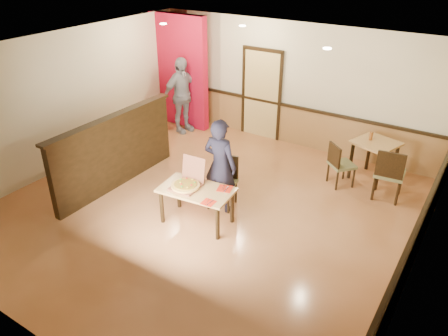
# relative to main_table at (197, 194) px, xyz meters

# --- Properties ---
(floor) EXTENTS (7.00, 7.00, 0.00)m
(floor) POSITION_rel_main_table_xyz_m (-0.09, 0.42, -0.55)
(floor) COLOR #C17F4B
(floor) RESTS_ON ground
(ceiling) EXTENTS (7.00, 7.00, 0.00)m
(ceiling) POSITION_rel_main_table_xyz_m (-0.09, 0.42, 2.25)
(ceiling) COLOR black
(ceiling) RESTS_ON wall_back
(wall_back) EXTENTS (7.00, 0.00, 7.00)m
(wall_back) POSITION_rel_main_table_xyz_m (-0.09, 3.92, 0.85)
(wall_back) COLOR beige
(wall_back) RESTS_ON floor
(wall_left) EXTENTS (0.00, 7.00, 7.00)m
(wall_left) POSITION_rel_main_table_xyz_m (-3.59, 0.42, 0.85)
(wall_left) COLOR beige
(wall_left) RESTS_ON floor
(wall_right) EXTENTS (0.00, 7.00, 7.00)m
(wall_right) POSITION_rel_main_table_xyz_m (3.41, 0.42, 0.85)
(wall_right) COLOR beige
(wall_right) RESTS_ON floor
(wainscot_back) EXTENTS (7.00, 0.04, 0.90)m
(wainscot_back) POSITION_rel_main_table_xyz_m (-0.09, 3.89, -0.10)
(wainscot_back) COLOR olive
(wainscot_back) RESTS_ON floor
(chair_rail_back) EXTENTS (7.00, 0.06, 0.06)m
(chair_rail_back) POSITION_rel_main_table_xyz_m (-0.09, 3.87, 0.37)
(chair_rail_back) COLOR black
(chair_rail_back) RESTS_ON wall_back
(wainscot_right) EXTENTS (0.04, 7.00, 0.90)m
(wainscot_right) POSITION_rel_main_table_xyz_m (3.38, 0.42, -0.10)
(wainscot_right) COLOR olive
(wainscot_right) RESTS_ON floor
(chair_rail_right) EXTENTS (0.06, 7.00, 0.06)m
(chair_rail_right) POSITION_rel_main_table_xyz_m (3.36, 0.42, 0.37)
(chair_rail_right) COLOR black
(chair_rail_right) RESTS_ON wall_right
(back_door) EXTENTS (0.90, 0.06, 2.10)m
(back_door) POSITION_rel_main_table_xyz_m (-0.89, 3.88, 0.50)
(back_door) COLOR #DEC371
(back_door) RESTS_ON wall_back
(booth_partition) EXTENTS (0.20, 3.10, 1.44)m
(booth_partition) POSITION_rel_main_table_xyz_m (-2.09, 0.22, 0.18)
(booth_partition) COLOR black
(booth_partition) RESTS_ON floor
(red_accent_panel) EXTENTS (1.60, 0.20, 2.78)m
(red_accent_panel) POSITION_rel_main_table_xyz_m (-2.99, 3.42, 0.85)
(red_accent_panel) COLOR #A80C27
(red_accent_panel) RESTS_ON floor
(spot_a) EXTENTS (0.14, 0.14, 0.02)m
(spot_a) POSITION_rel_main_table_xyz_m (-2.39, 2.22, 2.23)
(spot_a) COLOR beige
(spot_a) RESTS_ON ceiling
(spot_b) EXTENTS (0.14, 0.14, 0.02)m
(spot_b) POSITION_rel_main_table_xyz_m (-0.89, 2.92, 2.23)
(spot_b) COLOR beige
(spot_b) RESTS_ON ceiling
(spot_c) EXTENTS (0.14, 0.14, 0.02)m
(spot_c) POSITION_rel_main_table_xyz_m (1.31, 1.92, 2.23)
(spot_c) COLOR beige
(spot_c) RESTS_ON ceiling
(main_table) EXTENTS (1.30, 0.83, 0.66)m
(main_table) POSITION_rel_main_table_xyz_m (0.00, 0.00, 0.00)
(main_table) COLOR tan
(main_table) RESTS_ON floor
(diner_chair) EXTENTS (0.55, 0.55, 0.94)m
(diner_chair) POSITION_rel_main_table_xyz_m (0.06, 0.74, -0.04)
(diner_chair) COLOR olive
(diner_chair) RESTS_ON floor
(side_chair_left) EXTENTS (0.62, 0.62, 0.89)m
(side_chair_left) POSITION_rel_main_table_xyz_m (1.58, 2.55, -0.07)
(side_chair_left) COLOR olive
(side_chair_left) RESTS_ON floor
(side_chair_right) EXTENTS (0.57, 0.57, 1.04)m
(side_chair_right) POSITION_rel_main_table_xyz_m (2.53, 2.52, 0.01)
(side_chair_right) COLOR olive
(side_chair_right) RESTS_ON floor
(side_table) EXTENTS (0.97, 0.97, 0.83)m
(side_table) POSITION_rel_main_table_xyz_m (2.07, 3.15, 0.09)
(side_table) COLOR tan
(side_table) RESTS_ON floor
(diner) EXTENTS (0.64, 0.42, 1.73)m
(diner) POSITION_rel_main_table_xyz_m (0.09, 0.59, 0.31)
(diner) COLOR black
(diner) RESTS_ON floor
(passerby) EXTENTS (0.71, 1.18, 1.88)m
(passerby) POSITION_rel_main_table_xyz_m (-2.67, 3.06, 0.38)
(passerby) COLOR gray
(passerby) RESTS_ON floor
(pizza_box) EXTENTS (0.47, 0.54, 0.46)m
(pizza_box) POSITION_rel_main_table_xyz_m (-0.18, -0.02, 0.16)
(pizza_box) COLOR brown
(pizza_box) RESTS_ON main_table
(pizza) EXTENTS (0.51, 0.51, 0.03)m
(pizza) POSITION_rel_main_table_xyz_m (-0.17, -0.07, 0.15)
(pizza) COLOR #E9BB54
(pizza) RESTS_ON pizza_box
(napkin_near) EXTENTS (0.22, 0.22, 0.01)m
(napkin_near) POSITION_rel_main_table_xyz_m (0.41, -0.24, 0.11)
(napkin_near) COLOR red
(napkin_near) RESTS_ON main_table
(napkin_far) EXTENTS (0.29, 0.29, 0.01)m
(napkin_far) POSITION_rel_main_table_xyz_m (0.39, 0.26, 0.11)
(napkin_far) COLOR red
(napkin_far) RESTS_ON main_table
(condiment) EXTENTS (0.07, 0.07, 0.17)m
(condiment) POSITION_rel_main_table_xyz_m (1.94, 3.19, 0.35)
(condiment) COLOR brown
(condiment) RESTS_ON side_table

